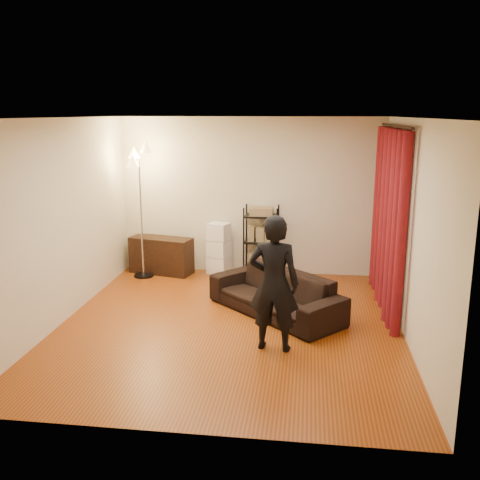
# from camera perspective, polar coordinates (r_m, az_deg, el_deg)

# --- Properties ---
(floor) EXTENTS (5.00, 5.00, 0.00)m
(floor) POSITION_cam_1_polar(r_m,az_deg,el_deg) (7.22, -1.11, -9.06)
(floor) COLOR #9A3A12
(floor) RESTS_ON ground
(ceiling) EXTENTS (5.00, 5.00, 0.00)m
(ceiling) POSITION_cam_1_polar(r_m,az_deg,el_deg) (6.67, -1.21, 12.91)
(ceiling) COLOR white
(ceiling) RESTS_ON ground
(wall_back) EXTENTS (5.00, 0.00, 5.00)m
(wall_back) POSITION_cam_1_polar(r_m,az_deg,el_deg) (9.26, 1.14, 4.66)
(wall_back) COLOR beige
(wall_back) RESTS_ON ground
(wall_front) EXTENTS (5.00, 0.00, 5.00)m
(wall_front) POSITION_cam_1_polar(r_m,az_deg,el_deg) (4.44, -5.97, -5.14)
(wall_front) COLOR beige
(wall_front) RESTS_ON ground
(wall_left) EXTENTS (0.00, 5.00, 5.00)m
(wall_left) POSITION_cam_1_polar(r_m,az_deg,el_deg) (7.48, -18.47, 1.87)
(wall_left) COLOR beige
(wall_left) RESTS_ON ground
(wall_right) EXTENTS (0.00, 5.00, 5.00)m
(wall_right) POSITION_cam_1_polar(r_m,az_deg,el_deg) (6.86, 17.77, 0.92)
(wall_right) COLOR beige
(wall_right) RESTS_ON ground
(curtain_rod) EXTENTS (0.04, 2.65, 0.04)m
(curtain_rod) POSITION_cam_1_polar(r_m,az_deg,el_deg) (7.81, 16.24, 11.59)
(curtain_rod) COLOR black
(curtain_rod) RESTS_ON wall_right
(curtain) EXTENTS (0.22, 2.65, 2.55)m
(curtain) POSITION_cam_1_polar(r_m,az_deg,el_deg) (7.94, 15.49, 2.16)
(curtain) COLOR maroon
(curtain) RESTS_ON ground
(sofa) EXTENTS (2.04, 1.97, 0.60)m
(sofa) POSITION_cam_1_polar(r_m,az_deg,el_deg) (7.53, 3.80, -5.70)
(sofa) COLOR black
(sofa) RESTS_ON ground
(person) EXTENTS (0.64, 0.46, 1.64)m
(person) POSITION_cam_1_polar(r_m,az_deg,el_deg) (6.27, 3.63, -4.64)
(person) COLOR black
(person) RESTS_ON ground
(media_cabinet) EXTENTS (1.15, 0.65, 0.64)m
(media_cabinet) POSITION_cam_1_polar(r_m,az_deg,el_deg) (9.50, -8.39, -1.62)
(media_cabinet) COLOR black
(media_cabinet) RESTS_ON ground
(storage_boxes) EXTENTS (0.45, 0.41, 0.91)m
(storage_boxes) POSITION_cam_1_polar(r_m,az_deg,el_deg) (9.32, -2.28, -0.90)
(storage_boxes) COLOR silver
(storage_boxes) RESTS_ON ground
(wire_shelf) EXTENTS (0.63, 0.51, 1.22)m
(wire_shelf) POSITION_cam_1_polar(r_m,az_deg,el_deg) (9.16, 2.27, -0.15)
(wire_shelf) COLOR black
(wire_shelf) RESTS_ON ground
(floor_lamp) EXTENTS (0.48, 0.48, 2.23)m
(floor_lamp) POSITION_cam_1_polar(r_m,az_deg,el_deg) (9.16, -10.51, 2.86)
(floor_lamp) COLOR silver
(floor_lamp) RESTS_ON ground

